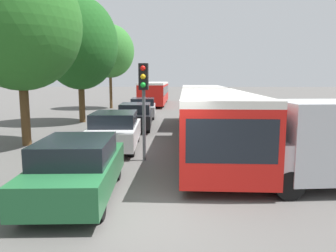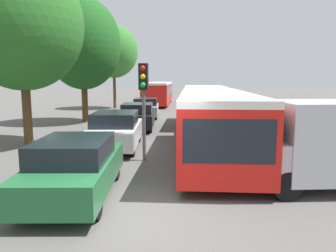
# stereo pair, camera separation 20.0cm
# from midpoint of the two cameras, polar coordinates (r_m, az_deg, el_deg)

# --- Properties ---
(ground_plane) EXTENTS (200.00, 200.00, 0.00)m
(ground_plane) POSITION_cam_midpoint_polar(r_m,az_deg,el_deg) (7.38, -3.49, -14.87)
(ground_plane) COLOR #565451
(articulated_bus) EXTENTS (2.79, 16.16, 2.39)m
(articulated_bus) POSITION_cam_midpoint_polar(r_m,az_deg,el_deg) (15.51, 6.55, 2.68)
(articulated_bus) COLOR red
(articulated_bus) RESTS_ON ground
(city_bus_rear) EXTENTS (2.64, 11.22, 2.41)m
(city_bus_rear) POSITION_cam_midpoint_polar(r_m,az_deg,el_deg) (35.87, -2.49, 5.98)
(city_bus_rear) COLOR red
(city_bus_rear) RESTS_ON ground
(queued_car_green) EXTENTS (2.01, 4.30, 1.46)m
(queued_car_green) POSITION_cam_midpoint_polar(r_m,az_deg,el_deg) (8.35, -16.18, -7.01)
(queued_car_green) COLOR #236638
(queued_car_green) RESTS_ON ground
(queued_car_white) EXTENTS (2.09, 4.48, 1.53)m
(queued_car_white) POSITION_cam_midpoint_polar(r_m,az_deg,el_deg) (13.65, -9.65, -0.73)
(queued_car_white) COLOR white
(queued_car_white) RESTS_ON ground
(queued_car_black) EXTENTS (2.02, 4.32, 1.47)m
(queued_car_black) POSITION_cam_midpoint_polar(r_m,az_deg,el_deg) (18.77, -5.97, 1.73)
(queued_car_black) COLOR black
(queued_car_black) RESTS_ON ground
(queued_car_silver) EXTENTS (1.97, 4.23, 1.44)m
(queued_car_silver) POSITION_cam_midpoint_polar(r_m,az_deg,el_deg) (24.11, -4.61, 3.19)
(queued_car_silver) COLOR #B7BABF
(queued_car_silver) RESTS_ON ground
(traffic_light) EXTENTS (0.33, 0.37, 3.40)m
(traffic_light) POSITION_cam_midpoint_polar(r_m,az_deg,el_deg) (11.37, -4.77, 6.29)
(traffic_light) COLOR #56595E
(traffic_light) RESTS_ON ground
(tree_left_mid) EXTENTS (5.10, 5.10, 7.93)m
(tree_left_mid) POSITION_cam_midpoint_polar(r_m,az_deg,el_deg) (15.44, -24.95, 15.41)
(tree_left_mid) COLOR #51381E
(tree_left_mid) RESTS_ON ground
(tree_left_far) EXTENTS (4.87, 4.87, 8.04)m
(tree_left_far) POSITION_cam_midpoint_polar(r_m,az_deg,el_deg) (22.38, -15.39, 13.67)
(tree_left_far) COLOR #51381E
(tree_left_far) RESTS_ON ground
(tree_left_distant) EXTENTS (4.56, 4.56, 7.86)m
(tree_left_distant) POSITION_cam_midpoint_polar(r_m,az_deg,el_deg) (32.04, -10.21, 12.47)
(tree_left_distant) COLOR #51381E
(tree_left_distant) RESTS_ON ground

